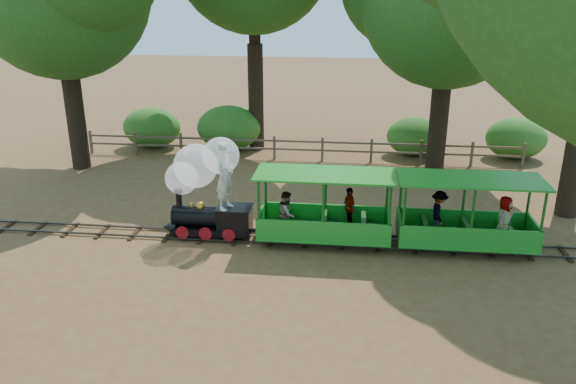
# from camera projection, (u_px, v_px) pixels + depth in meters

# --- Properties ---
(ground) EXTENTS (90.00, 90.00, 0.00)m
(ground) POSITION_uv_depth(u_px,v_px,m) (271.00, 241.00, 15.94)
(ground) COLOR brown
(ground) RESTS_ON ground
(track) EXTENTS (22.00, 1.00, 0.10)m
(track) POSITION_uv_depth(u_px,v_px,m) (271.00, 238.00, 15.92)
(track) COLOR #3F3D3A
(track) RESTS_ON ground
(locomotive) EXTENTS (2.61, 1.24, 3.00)m
(locomotive) POSITION_uv_depth(u_px,v_px,m) (204.00, 181.00, 15.60)
(locomotive) COLOR black
(locomotive) RESTS_ON ground
(carriage_front) EXTENTS (3.78, 1.55, 1.97)m
(carriage_front) POSITION_uv_depth(u_px,v_px,m) (321.00, 217.00, 15.49)
(carriage_front) COLOR #209525
(carriage_front) RESTS_ON track
(carriage_rear) EXTENTS (3.78, 1.55, 1.97)m
(carriage_rear) POSITION_uv_depth(u_px,v_px,m) (466.00, 222.00, 15.10)
(carriage_rear) COLOR #209525
(carriage_rear) RESTS_ON track
(fence) EXTENTS (18.10, 0.10, 1.00)m
(fence) POSITION_uv_depth(u_px,v_px,m) (298.00, 147.00, 23.21)
(fence) COLOR brown
(fence) RESTS_ON ground
(shrub_west) EXTENTS (2.58, 1.98, 1.79)m
(shrub_west) POSITION_uv_depth(u_px,v_px,m) (152.00, 128.00, 25.03)
(shrub_west) COLOR #2D6B1E
(shrub_west) RESTS_ON ground
(shrub_mid_w) EXTENTS (2.83, 2.18, 1.96)m
(shrub_mid_w) POSITION_uv_depth(u_px,v_px,m) (229.00, 128.00, 24.63)
(shrub_mid_w) COLOR #2D6B1E
(shrub_mid_w) RESTS_ON ground
(shrub_mid_e) EXTENTS (2.38, 1.83, 1.65)m
(shrub_mid_e) POSITION_uv_depth(u_px,v_px,m) (415.00, 136.00, 23.82)
(shrub_mid_e) COLOR #2D6B1E
(shrub_mid_e) RESTS_ON ground
(shrub_east) EXTENTS (2.49, 1.91, 1.72)m
(shrub_east) POSITION_uv_depth(u_px,v_px,m) (516.00, 138.00, 23.36)
(shrub_east) COLOR #2D6B1E
(shrub_east) RESTS_ON ground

